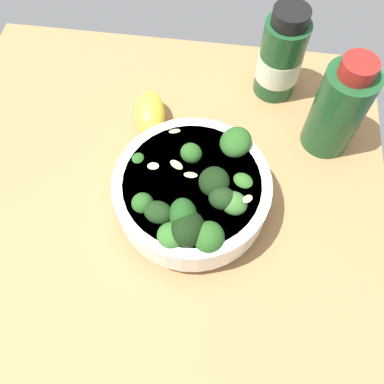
# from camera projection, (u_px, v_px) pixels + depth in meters

# --- Properties ---
(ground_plane) EXTENTS (0.66, 0.66, 0.05)m
(ground_plane) POSITION_uv_depth(u_px,v_px,m) (153.00, 212.00, 0.59)
(ground_plane) COLOR #996D42
(bowl_of_broccoli) EXTENTS (0.20, 0.20, 0.10)m
(bowl_of_broccoli) POSITION_uv_depth(u_px,v_px,m) (193.00, 193.00, 0.53)
(bowl_of_broccoli) COLOR white
(bowl_of_broccoli) RESTS_ON ground_plane
(lemon_wedge) EXTENTS (0.06, 0.09, 0.05)m
(lemon_wedge) POSITION_uv_depth(u_px,v_px,m) (150.00, 113.00, 0.61)
(lemon_wedge) COLOR yellow
(lemon_wedge) RESTS_ON ground_plane
(bottle_tall) EXTENTS (0.07, 0.07, 0.16)m
(bottle_tall) POSITION_uv_depth(u_px,v_px,m) (339.00, 109.00, 0.56)
(bottle_tall) COLOR #194723
(bottle_tall) RESTS_ON ground_plane
(bottle_short) EXTENTS (0.07, 0.07, 0.15)m
(bottle_short) POSITION_uv_depth(u_px,v_px,m) (281.00, 58.00, 0.61)
(bottle_short) COLOR #194723
(bottle_short) RESTS_ON ground_plane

